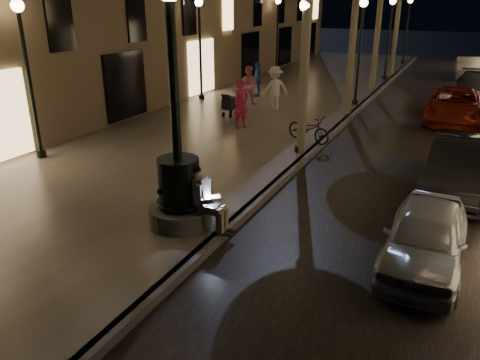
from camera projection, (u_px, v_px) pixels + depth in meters
The scene contains 24 objects.
ground at pixel (356, 114), 20.98m from camera, with size 120.00×120.00×0.00m, color black.
cobble_lane at pixel (427, 120), 19.77m from camera, with size 6.00×45.00×0.02m, color black.
promenade at pixel (273, 103), 22.56m from camera, with size 8.00×45.00×0.20m, color #625E56.
curb_strip at pixel (356, 111), 20.94m from camera, with size 0.25×45.00×0.20m, color #59595B.
fountain_lamppost at pixel (179, 180), 10.03m from camera, with size 1.40×1.40×5.21m.
seated_man_laptop at pixel (204, 197), 9.88m from camera, with size 1.04×0.35×1.41m.
lamp_curb_a at pixel (303, 56), 14.05m from camera, with size 0.36×0.36×4.81m.
lamp_curb_b at pixel (361, 37), 20.76m from camera, with size 0.36×0.36×4.81m.
lamp_curb_c at pixel (390, 27), 27.48m from camera, with size 0.36×0.36×4.81m.
lamp_curb_d at pixel (408, 21), 34.19m from camera, with size 0.36×0.36×4.81m.
lamp_left_a at pixel (26, 58), 13.55m from camera, with size 0.36×0.36×4.81m.
lamp_left_b at pixel (200, 35), 21.95m from camera, with size 0.36×0.36×4.81m.
lamp_left_c at pixel (278, 24), 30.34m from camera, with size 0.36×0.36×4.81m.
stroller at pixel (230, 103), 19.52m from camera, with size 0.51×1.06×1.07m.
car_front at pixel (425, 237), 8.91m from camera, with size 1.44×3.58×1.22m, color #A1A4A8.
car_second at pixel (461, 166), 12.30m from camera, with size 1.53×4.39×1.45m, color black.
car_third at pixel (456, 106), 19.36m from camera, with size 2.27×4.91×1.37m, color maroon.
car_rear at pixel (474, 85), 24.15m from camera, with size 1.79×4.39×1.27m, color #2D2C31.
car_fifth at pixel (467, 68), 30.11m from camera, with size 1.36×3.90×1.29m, color #ADACA7.
pedestrian_red at pixel (241, 104), 17.63m from camera, with size 0.67×0.44×1.83m, color #BD254B.
pedestrian_pink at pixel (248, 85), 21.69m from camera, with size 0.85×0.66×1.75m, color pink.
pedestrian_white at pixel (275, 88), 20.55m from camera, with size 1.22×0.70×1.89m, color white.
pedestrian_blue at pixel (258, 79), 23.33m from camera, with size 1.00×0.42×1.71m, color #2A479D.
bicycle at pixel (309, 128), 16.08m from camera, with size 0.61×1.76×0.92m, color black.
Camera 1 is at (4.23, -5.85, 4.87)m, focal length 35.00 mm.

